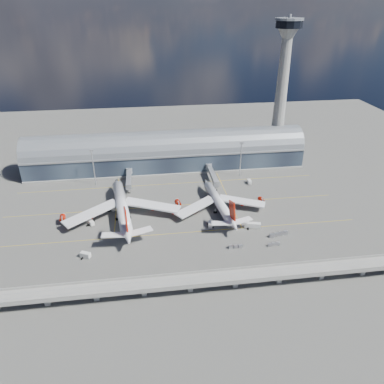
{
  "coord_description": "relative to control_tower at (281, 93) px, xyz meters",
  "views": [
    {
      "loc": [
        -16.15,
        -178.1,
        114.84
      ],
      "look_at": [
        9.69,
        10.0,
        14.0
      ],
      "focal_mm": 35.0,
      "sensor_mm": 36.0,
      "label": 1
    }
  ],
  "objects": [
    {
      "name": "guideway",
      "position": [
        -85.0,
        -138.0,
        -46.34
      ],
      "size": [
        220.0,
        8.5,
        7.2
      ],
      "color": "gray",
      "rests_on": "ground"
    },
    {
      "name": "cargo_train_2",
      "position": [
        -37.89,
        -110.99,
        -50.86
      ],
      "size": [
        6.79,
        2.17,
        1.49
      ],
      "rotation": [
        0.0,
        0.0,
        1.46
      ],
      "color": "gray",
      "rests_on": "ground"
    },
    {
      "name": "cargo_train_0",
      "position": [
        -57.99,
        -110.38,
        -50.77
      ],
      "size": [
        7.47,
        2.0,
        1.65
      ],
      "rotation": [
        0.0,
        0.0,
        1.63
      ],
      "color": "gray",
      "rests_on": "ground"
    },
    {
      "name": "service_truck_2",
      "position": [
        -44.28,
        -93.5,
        -49.98
      ],
      "size": [
        9.12,
        4.53,
        3.18
      ],
      "rotation": [
        0.0,
        0.0,
        1.33
      ],
      "color": "silver",
      "rests_on": "ground"
    },
    {
      "name": "jet_bridge_right",
      "position": [
        -55.69,
        -31.82,
        -46.46
      ],
      "size": [
        4.4,
        32.0,
        7.25
      ],
      "color": "gray",
      "rests_on": "ground"
    },
    {
      "name": "taxi_lines",
      "position": [
        -85.0,
        -60.89,
        -51.63
      ],
      "size": [
        200.0,
        80.12,
        0.01
      ],
      "color": "gold",
      "rests_on": "ground"
    },
    {
      "name": "control_tower",
      "position": [
        0.0,
        0.0,
        0.0
      ],
      "size": [
        19.0,
        19.0,
        103.0
      ],
      "color": "gray",
      "rests_on": "ground"
    },
    {
      "name": "service_truck_4",
      "position": [
        -31.25,
        -39.99,
        -50.28
      ],
      "size": [
        2.36,
        4.65,
        2.68
      ],
      "rotation": [
        0.0,
        0.0,
        -0.01
      ],
      "color": "silver",
      "rests_on": "ground"
    },
    {
      "name": "service_truck_1",
      "position": [
        -132.91,
        -107.93,
        -50.18
      ],
      "size": [
        5.48,
        4.22,
        2.89
      ],
      "rotation": [
        0.0,
        0.0,
        1.12
      ],
      "color": "silver",
      "rests_on": "ground"
    },
    {
      "name": "floodlight_mast_right",
      "position": [
        -35.0,
        -28.0,
        -38.0
      ],
      "size": [
        3.0,
        0.7,
        25.7
      ],
      "color": "gray",
      "rests_on": "ground"
    },
    {
      "name": "floodlight_mast_left",
      "position": [
        -135.0,
        -28.0,
        -38.0
      ],
      "size": [
        3.0,
        0.7,
        25.7
      ],
      "color": "gray",
      "rests_on": "ground"
    },
    {
      "name": "airliner_left",
      "position": [
        -115.67,
        -72.83,
        -45.25
      ],
      "size": [
        69.73,
        73.34,
        22.35
      ],
      "rotation": [
        0.0,
        0.0,
        0.12
      ],
      "color": "white",
      "rests_on": "ground"
    },
    {
      "name": "airliner_right",
      "position": [
        -59.03,
        -72.65,
        -46.65
      ],
      "size": [
        58.0,
        60.65,
        19.23
      ],
      "rotation": [
        0.0,
        0.0,
        0.1
      ],
      "color": "white",
      "rests_on": "ground"
    },
    {
      "name": "cargo_train_1",
      "position": [
        -32.37,
        -102.72,
        -50.66
      ],
      "size": [
        11.41,
        4.07,
        1.88
      ],
      "rotation": [
        0.0,
        0.0,
        1.36
      ],
      "color": "gray",
      "rests_on": "ground"
    },
    {
      "name": "terminal",
      "position": [
        -85.0,
        -5.01,
        -40.3
      ],
      "size": [
        200.0,
        30.0,
        28.0
      ],
      "color": "#202735",
      "rests_on": "ground"
    },
    {
      "name": "service_truck_0",
      "position": [
        -133.72,
        -77.23,
        -50.22
      ],
      "size": [
        5.3,
        6.78,
        2.74
      ],
      "rotation": [
        0.0,
        0.0,
        0.55
      ],
      "color": "silver",
      "rests_on": "ground"
    },
    {
      "name": "jet_bridge_left",
      "position": [
        -112.46,
        -29.88,
        -46.46
      ],
      "size": [
        4.4,
        28.0,
        7.25
      ],
      "color": "gray",
      "rests_on": "ground"
    },
    {
      "name": "ground",
      "position": [
        -85.0,
        -83.0,
        -51.64
      ],
      "size": [
        500.0,
        500.0,
        0.0
      ],
      "primitive_type": "plane",
      "color": "#474744",
      "rests_on": "ground"
    },
    {
      "name": "service_truck_3",
      "position": [
        -67.15,
        -88.85,
        -50.24
      ],
      "size": [
        3.16,
        5.95,
        2.73
      ],
      "rotation": [
        0.0,
        0.0,
        -0.18
      ],
      "color": "silver",
      "rests_on": "ground"
    },
    {
      "name": "service_truck_5",
      "position": [
        -122.67,
        -63.15,
        -50.23
      ],
      "size": [
        5.28,
        5.79,
        2.75
      ],
      "rotation": [
        0.0,
        0.0,
        0.68
      ],
      "color": "silver",
      "rests_on": "ground"
    }
  ]
}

